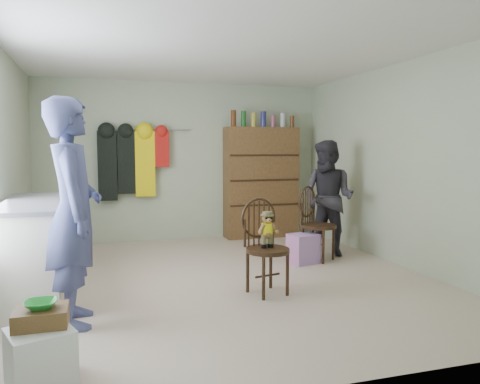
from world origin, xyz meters
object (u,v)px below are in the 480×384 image
object	(u,v)px
counter	(33,248)
chair_front	(265,239)
chair_far	(315,220)
dresser	(261,182)

from	to	relation	value
counter	chair_front	bearing A→B (deg)	-15.47
chair_far	counter	bearing A→B (deg)	152.95
counter	chair_far	distance (m)	3.36
counter	chair_front	distance (m)	2.30
counter	chair_front	world-z (taller)	chair_front
counter	dresser	bearing A→B (deg)	35.69
chair_front	chair_far	bearing A→B (deg)	32.43
chair_front	chair_far	world-z (taller)	chair_far
chair_far	dresser	world-z (taller)	dresser
chair_far	dresser	size ratio (longest dim) A/B	0.47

